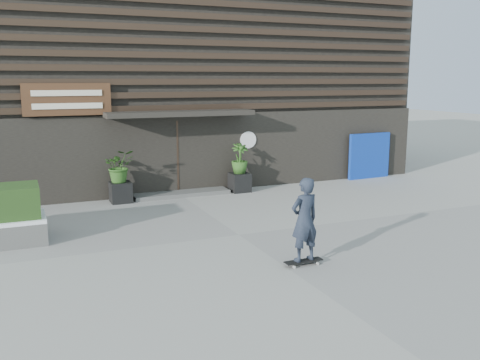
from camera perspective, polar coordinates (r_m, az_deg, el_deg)
name	(u,v)px	position (r m, az deg, el deg)	size (l,w,h in m)	color
ground	(239,235)	(12.24, -0.14, -5.99)	(80.00, 80.00, 0.00)	gray
entrance_step	(181,193)	(16.43, -6.42, -1.46)	(3.00, 0.80, 0.12)	#4D4D4A
planter_pot_left	(121,192)	(15.76, -12.86, -1.30)	(0.60, 0.60, 0.60)	black
bamboo_left	(119,166)	(15.62, -12.98, 1.50)	(0.86, 0.75, 0.96)	#2D591E
planter_pot_right	(240,182)	(16.83, -0.04, -0.26)	(0.60, 0.60, 0.60)	black
bamboo_right	(240,158)	(16.69, -0.04, 2.37)	(0.54, 0.54, 0.96)	#2D591E
blue_tarp	(369,156)	(19.62, 13.88, 2.57)	(1.75, 0.12, 1.64)	#0B2E9A
building	(139,68)	(21.25, -10.93, 11.87)	(18.00, 11.00, 8.00)	black
skateboarder	(304,220)	(10.13, 7.03, -4.34)	(0.78, 0.46, 1.73)	black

